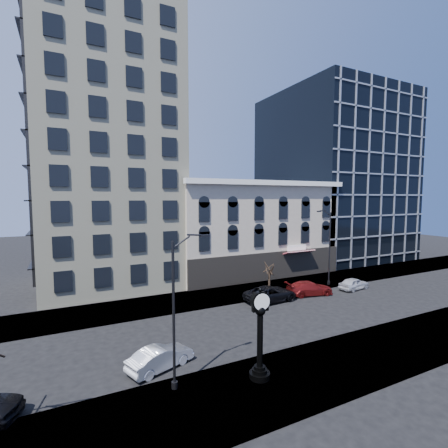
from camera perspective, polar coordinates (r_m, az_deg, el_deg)
ground at (r=26.91m, az=0.01°, el=-18.05°), size 160.00×160.00×0.00m
sidewalk_far at (r=33.79m, az=-6.25°, el=-13.17°), size 160.00×6.00×0.12m
sidewalk_near at (r=20.77m, az=10.99°, el=-25.24°), size 160.00×6.00×0.12m
cream_tower at (r=42.33m, az=-20.06°, el=16.56°), size 15.90×15.40×42.50m
victorian_row at (r=44.77m, az=4.64°, el=-0.98°), size 22.60×11.19×12.50m
glass_office at (r=61.07m, az=18.56°, el=7.81°), size 20.00×20.15×28.00m
street_clock at (r=19.52m, az=6.34°, el=-19.24°), size 1.19×1.19×5.24m
street_lamp_near at (r=17.61m, az=-7.07°, el=-8.05°), size 2.20×0.49×8.49m
street_lamp_far at (r=39.39m, az=17.52°, el=-0.55°), size 2.35×0.46×9.06m
bare_tree_far at (r=35.44m, az=8.00°, el=-7.39°), size 2.25×2.25×3.86m
car_near_b at (r=21.64m, az=-11.12°, el=-22.05°), size 4.43×2.81×1.38m
car_far_a at (r=33.51m, az=8.17°, el=-12.05°), size 5.78×3.01×1.56m
car_far_b at (r=36.44m, az=14.78°, el=-10.85°), size 5.39×3.01×1.47m
car_far_c at (r=40.12m, az=21.86°, el=-9.70°), size 4.09×2.05×1.34m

